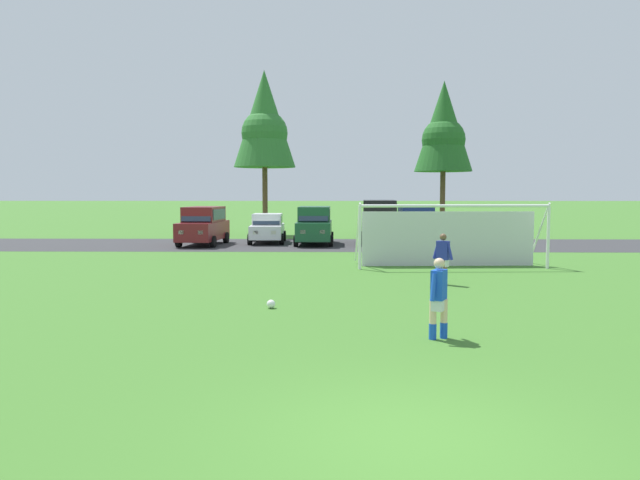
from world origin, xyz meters
The scene contains 13 objects.
ground_plane centered at (0.00, 15.00, 0.00)m, with size 400.00×400.00×0.00m, color #3D7028.
parking_lot_strip centered at (0.00, 26.68, 0.00)m, with size 52.00×8.40×0.01m, color #333335.
soccer_ball centered at (-2.47, 8.00, 0.11)m, with size 0.22×0.22×0.22m.
soccer_goal centered at (3.79, 16.77, 1.29)m, with size 7.50×2.27×2.57m.
player_striker_near centered at (1.22, 4.90, 0.82)m, with size 0.48×0.66×1.64m.
player_defender_far centered at (2.65, 12.07, 0.82)m, with size 0.61×0.54×1.64m.
parked_car_slot_far_left centered at (-8.13, 26.38, 1.11)m, with size 2.39×4.73×2.16m.
parked_car_slot_left centered at (-4.66, 27.87, 0.88)m, with size 2.14×4.26×1.72m.
parked_car_slot_center_left centered at (-1.87, 26.92, 1.11)m, with size 2.20×4.63×2.16m.
parked_car_slot_center centered at (1.84, 27.24, 1.34)m, with size 2.40×4.90×2.52m.
parked_car_slot_center_right centered at (3.88, 26.77, 1.11)m, with size 2.22×4.64×2.16m.
tree_left_edge centered at (-5.48, 34.10, 7.77)m, with size 4.23×4.23×11.29m.
tree_mid_left centered at (6.83, 34.54, 7.30)m, with size 3.98×3.98×10.61m.
Camera 1 is at (-0.95, -6.93, 2.93)m, focal length 33.35 mm.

